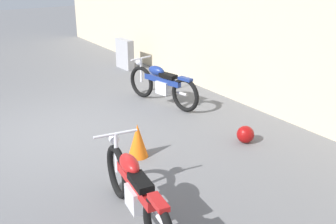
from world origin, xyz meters
TOP-DOWN VIEW (x-y plane):
  - ground_plane at (0.00, 0.00)m, footprint 40.00×40.00m
  - building_wall at (0.00, 3.99)m, footprint 18.00×0.30m
  - stone_marker at (-3.46, 3.11)m, footprint 0.70×0.23m
  - helmet at (2.08, 2.51)m, footprint 0.30×0.30m
  - traffic_cone at (1.52, 0.73)m, footprint 0.32×0.32m
  - motorcycle_red at (3.01, -0.14)m, footprint 2.03×0.57m
  - motorcycle_blue at (-0.36, 2.38)m, footprint 2.01×0.69m

SIDE VIEW (x-z plane):
  - ground_plane at x=0.00m, z-range 0.00..0.00m
  - helmet at x=2.08m, z-range 0.00..0.30m
  - traffic_cone at x=1.52m, z-range 0.00..0.55m
  - stone_marker at x=-3.46m, z-range 0.00..0.84m
  - motorcycle_blue at x=-0.36m, z-range -0.02..0.90m
  - motorcycle_red at x=3.01m, z-range -0.02..0.90m
  - building_wall at x=0.00m, z-range 0.00..3.47m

